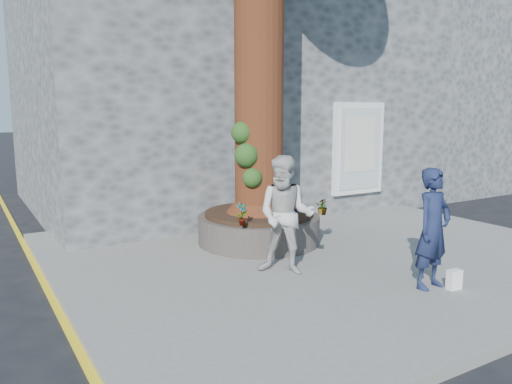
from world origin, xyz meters
TOP-DOWN VIEW (x-y plane):
  - ground at (0.00, 0.00)m, footprint 120.00×120.00m
  - pavement at (1.50, 1.00)m, footprint 9.00×8.00m
  - yellow_line at (-3.05, 1.00)m, footprint 0.10×30.00m
  - stone_shop at (2.50, 7.20)m, footprint 10.30×8.30m
  - neighbour_shop at (10.50, 7.20)m, footprint 6.00×8.00m
  - planter at (0.80, 2.00)m, footprint 2.30×2.30m
  - man at (1.62, -1.36)m, footprint 0.66×0.47m
  - woman at (0.21, 0.23)m, footprint 1.11×1.12m
  - shopping_bag at (1.85, -1.58)m, footprint 0.21×0.14m
  - plant_a at (-0.05, 1.15)m, footprint 0.23×0.19m
  - plant_b at (0.98, 1.15)m, footprint 0.24×0.24m
  - plant_c at (1.65, 1.15)m, footprint 0.22×0.22m
  - plant_d at (1.65, 1.15)m, footprint 0.31×0.32m

SIDE VIEW (x-z plane):
  - ground at x=0.00m, z-range 0.00..0.00m
  - yellow_line at x=-3.05m, z-range 0.00..0.01m
  - pavement at x=1.50m, z-range 0.00..0.12m
  - shopping_bag at x=1.85m, z-range 0.12..0.40m
  - planter at x=0.80m, z-range 0.11..0.71m
  - plant_d at x=1.65m, z-range 0.72..0.99m
  - plant_c at x=1.65m, z-range 0.72..1.03m
  - plant_b at x=0.98m, z-range 0.72..1.09m
  - plant_a at x=-0.05m, z-range 0.72..1.11m
  - man at x=1.62m, z-range 0.12..1.83m
  - woman at x=0.21m, z-range 0.12..1.95m
  - neighbour_shop at x=10.50m, z-range 0.00..6.00m
  - stone_shop at x=2.50m, z-range 0.01..6.31m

